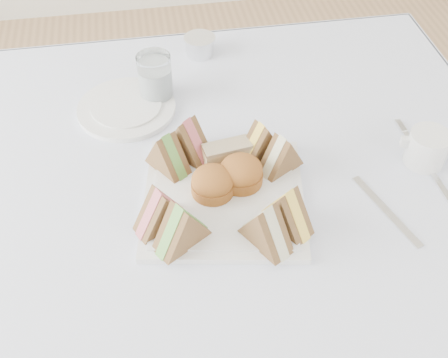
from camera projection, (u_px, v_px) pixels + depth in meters
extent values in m
cube|color=brown|center=(238.00, 308.00, 1.22)|extent=(0.90, 0.90, 0.74)
cube|color=silver|center=(243.00, 192.00, 0.96)|extent=(1.02, 1.02, 0.01)
cube|color=silver|center=(224.00, 197.00, 0.94)|extent=(0.30, 0.30, 0.01)
cylinder|color=#A86B2E|center=(213.00, 183.00, 0.92)|extent=(0.08, 0.08, 0.05)
cylinder|color=#A86B2E|center=(241.00, 172.00, 0.93)|extent=(0.08, 0.08, 0.05)
cube|color=tan|center=(227.00, 153.00, 0.97)|extent=(0.09, 0.05, 0.04)
cylinder|color=silver|center=(127.00, 108.00, 1.10)|extent=(0.23, 0.23, 0.01)
cylinder|color=white|center=(155.00, 78.00, 1.10)|extent=(0.08, 0.08, 0.10)
cylinder|color=silver|center=(200.00, 47.00, 1.23)|extent=(0.07, 0.07, 0.04)
cube|color=silver|center=(386.00, 211.00, 0.92)|extent=(0.06, 0.17, 0.00)
cube|color=silver|center=(428.00, 166.00, 0.99)|extent=(0.02, 0.19, 0.00)
cylinder|color=silver|center=(427.00, 148.00, 0.98)|extent=(0.09, 0.09, 0.06)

